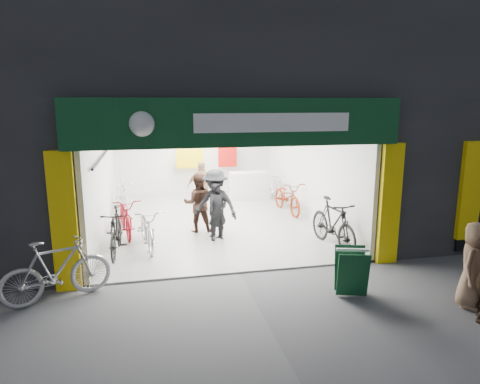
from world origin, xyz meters
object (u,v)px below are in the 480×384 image
object	(u,v)px
bike_left_front	(147,228)
pedestrian_near	(474,265)
bike_right_front	(333,224)
sandwich_board	(351,270)
parked_bike	(57,270)

from	to	relation	value
bike_left_front	pedestrian_near	size ratio (longest dim) A/B	1.27
bike_right_front	sandwich_board	size ratio (longest dim) A/B	2.36
bike_left_front	parked_bike	world-z (taller)	parked_bike
pedestrian_near	bike_left_front	bearing A→B (deg)	109.61
bike_left_front	parked_bike	xyz separation A→B (m)	(-1.56, -2.52, 0.07)
sandwich_board	bike_right_front	bearing A→B (deg)	89.82
bike_left_front	sandwich_board	xyz separation A→B (m)	(3.56, -3.42, -0.03)
pedestrian_near	sandwich_board	bearing A→B (deg)	123.02
parked_bike	pedestrian_near	bearing A→B (deg)	-126.17
bike_right_front	pedestrian_near	size ratio (longest dim) A/B	1.34
bike_left_front	sandwich_board	bearing A→B (deg)	-51.02
bike_left_front	pedestrian_near	xyz separation A→B (m)	(5.35, -4.25, 0.25)
bike_right_front	sandwich_board	distance (m)	2.54
sandwich_board	bike_left_front	bearing A→B (deg)	153.03
parked_bike	sandwich_board	xyz separation A→B (m)	(5.12, -0.90, -0.10)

